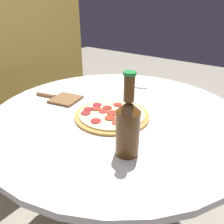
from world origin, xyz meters
TOP-DOWN VIEW (x-y plane):
  - table at (0.00, 0.00)m, footprint 1.04×1.04m
  - fence_panel at (0.00, 0.86)m, footprint 1.27×0.04m
  - pizza at (-0.05, -0.02)m, footprint 0.30×0.30m
  - beer_bottle at (-0.21, -0.20)m, footprint 0.07×0.07m
  - pizza_paddle at (-0.07, 0.27)m, footprint 0.15×0.24m
  - napkin at (0.34, 0.07)m, footprint 0.13×0.10m

SIDE VIEW (x-z plane):
  - table at x=0.00m, z-range 0.20..0.93m
  - napkin at x=0.34m, z-range 0.73..0.74m
  - pizza_paddle at x=-0.07m, z-range 0.73..0.75m
  - pizza at x=-0.05m, z-range 0.73..0.75m
  - beer_bottle at x=-0.21m, z-range 0.70..0.95m
  - fence_panel at x=0.00m, z-range 0.00..1.83m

